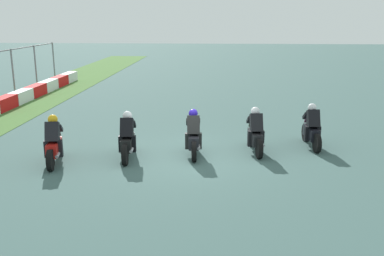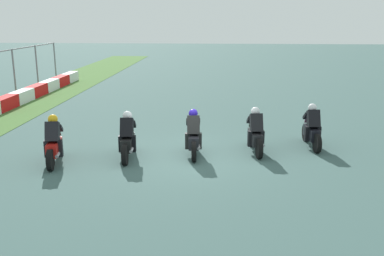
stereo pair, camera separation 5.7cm
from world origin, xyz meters
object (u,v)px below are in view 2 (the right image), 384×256
at_px(rider_lane_d, 128,139).
at_px(rider_lane_e, 54,144).
at_px(rider_lane_a, 312,129).
at_px(rider_lane_c, 193,136).
at_px(rider_lane_b, 255,134).

xyz_separation_m(rider_lane_d, rider_lane_e, (-0.66, 2.16, 0.00)).
xyz_separation_m(rider_lane_a, rider_lane_c, (-1.17, 4.04, 0.00)).
relative_size(rider_lane_c, rider_lane_d, 1.00).
height_order(rider_lane_a, rider_lane_b, same).
relative_size(rider_lane_a, rider_lane_c, 1.00).
relative_size(rider_lane_a, rider_lane_e, 1.01).
relative_size(rider_lane_a, rider_lane_d, 1.00).
height_order(rider_lane_c, rider_lane_e, same).
xyz_separation_m(rider_lane_c, rider_lane_e, (-1.12, 4.23, 0.00)).
relative_size(rider_lane_c, rider_lane_e, 1.01).
xyz_separation_m(rider_lane_c, rider_lane_d, (-0.46, 2.07, 0.00)).
distance_m(rider_lane_b, rider_lane_d, 4.21).
height_order(rider_lane_b, rider_lane_d, same).
relative_size(rider_lane_b, rider_lane_e, 1.01).
relative_size(rider_lane_b, rider_lane_c, 1.00).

